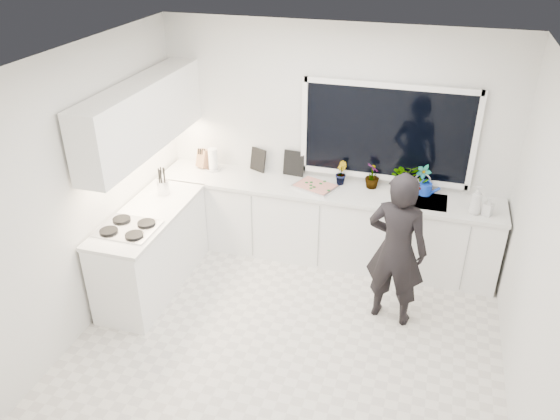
% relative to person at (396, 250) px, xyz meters
% --- Properties ---
extents(floor, '(4.00, 3.50, 0.02)m').
position_rel_person_xyz_m(floor, '(-0.90, -0.54, -0.83)').
color(floor, beige).
rests_on(floor, ground).
extents(wall_back, '(4.00, 0.02, 2.70)m').
position_rel_person_xyz_m(wall_back, '(-0.90, 1.22, 0.53)').
color(wall_back, white).
rests_on(wall_back, ground).
extents(wall_left, '(0.02, 3.50, 2.70)m').
position_rel_person_xyz_m(wall_left, '(-2.91, -0.54, 0.53)').
color(wall_left, white).
rests_on(wall_left, ground).
extents(wall_right, '(0.02, 3.50, 2.70)m').
position_rel_person_xyz_m(wall_right, '(1.11, -0.54, 0.53)').
color(wall_right, white).
rests_on(wall_right, ground).
extents(ceiling, '(4.00, 3.50, 0.02)m').
position_rel_person_xyz_m(ceiling, '(-0.90, -0.54, 1.89)').
color(ceiling, white).
rests_on(ceiling, wall_back).
extents(window, '(1.80, 0.02, 1.00)m').
position_rel_person_xyz_m(window, '(-0.30, 1.19, 0.73)').
color(window, black).
rests_on(window, wall_back).
extents(base_cabinets_back, '(3.92, 0.58, 0.88)m').
position_rel_person_xyz_m(base_cabinets_back, '(-0.90, 0.91, -0.38)').
color(base_cabinets_back, white).
rests_on(base_cabinets_back, floor).
extents(base_cabinets_left, '(0.58, 1.60, 0.88)m').
position_rel_person_xyz_m(base_cabinets_left, '(-2.57, -0.19, -0.38)').
color(base_cabinets_left, white).
rests_on(base_cabinets_left, floor).
extents(countertop_back, '(3.94, 0.62, 0.04)m').
position_rel_person_xyz_m(countertop_back, '(-0.90, 0.90, 0.08)').
color(countertop_back, silver).
rests_on(countertop_back, base_cabinets_back).
extents(countertop_left, '(0.62, 1.60, 0.04)m').
position_rel_person_xyz_m(countertop_left, '(-2.57, -0.19, 0.08)').
color(countertop_left, silver).
rests_on(countertop_left, base_cabinets_left).
extents(upper_cabinets, '(0.34, 2.10, 0.70)m').
position_rel_person_xyz_m(upper_cabinets, '(-2.69, 0.16, 1.03)').
color(upper_cabinets, white).
rests_on(upper_cabinets, wall_left).
extents(sink, '(0.58, 0.42, 0.14)m').
position_rel_person_xyz_m(sink, '(0.15, 0.91, 0.05)').
color(sink, silver).
rests_on(sink, countertop_back).
extents(faucet, '(0.03, 0.03, 0.22)m').
position_rel_person_xyz_m(faucet, '(0.15, 1.11, 0.21)').
color(faucet, silver).
rests_on(faucet, countertop_back).
extents(stovetop, '(0.56, 0.48, 0.03)m').
position_rel_person_xyz_m(stovetop, '(-2.59, -0.54, 0.12)').
color(stovetop, black).
rests_on(stovetop, countertop_left).
extents(person, '(0.66, 0.49, 1.63)m').
position_rel_person_xyz_m(person, '(0.00, 0.00, 0.00)').
color(person, black).
rests_on(person, floor).
extents(pizza_tray, '(0.54, 0.47, 0.03)m').
position_rel_person_xyz_m(pizza_tray, '(-1.01, 0.88, 0.12)').
color(pizza_tray, '#B6B6BA').
rests_on(pizza_tray, countertop_back).
extents(pizza, '(0.49, 0.42, 0.01)m').
position_rel_person_xyz_m(pizza, '(-1.01, 0.88, 0.14)').
color(pizza, red).
rests_on(pizza, pizza_tray).
extents(watering_can, '(0.18, 0.18, 0.13)m').
position_rel_person_xyz_m(watering_can, '(0.19, 1.07, 0.17)').
color(watering_can, '#143CC2').
rests_on(watering_can, countertop_back).
extents(paper_towel_roll, '(0.14, 0.14, 0.26)m').
position_rel_person_xyz_m(paper_towel_roll, '(-2.31, 1.01, 0.23)').
color(paper_towel_roll, white).
rests_on(paper_towel_roll, countertop_back).
extents(knife_block, '(0.16, 0.14, 0.22)m').
position_rel_person_xyz_m(knife_block, '(-2.46, 1.05, 0.21)').
color(knife_block, '#8F5F43').
rests_on(knife_block, countertop_back).
extents(utensil_crock, '(0.13, 0.13, 0.16)m').
position_rel_person_xyz_m(utensil_crock, '(-2.60, 0.26, 0.18)').
color(utensil_crock, silver).
rests_on(utensil_crock, countertop_left).
extents(picture_frame_large, '(0.21, 0.11, 0.28)m').
position_rel_person_xyz_m(picture_frame_large, '(-1.79, 1.15, 0.24)').
color(picture_frame_large, black).
rests_on(picture_frame_large, countertop_back).
extents(picture_frame_small, '(0.25, 0.04, 0.30)m').
position_rel_person_xyz_m(picture_frame_small, '(-1.34, 1.15, 0.25)').
color(picture_frame_small, black).
rests_on(picture_frame_small, countertop_back).
extents(herb_plants, '(1.10, 0.36, 0.34)m').
position_rel_person_xyz_m(herb_plants, '(-0.15, 1.07, 0.27)').
color(herb_plants, '#26662D').
rests_on(herb_plants, countertop_back).
extents(soap_bottles, '(0.26, 0.15, 0.31)m').
position_rel_person_xyz_m(soap_bottles, '(0.74, 0.76, 0.25)').
color(soap_bottles, '#D8BF66').
rests_on(soap_bottles, countertop_back).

